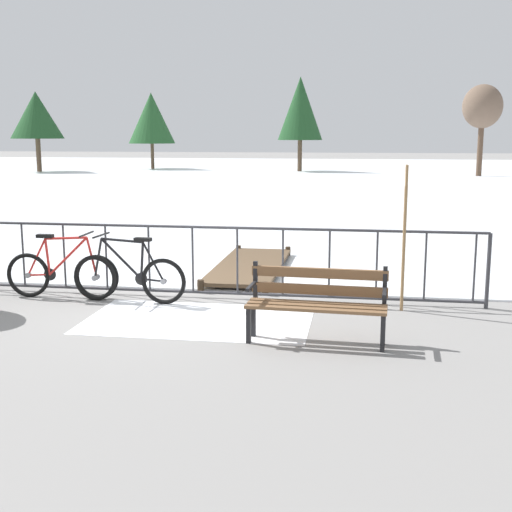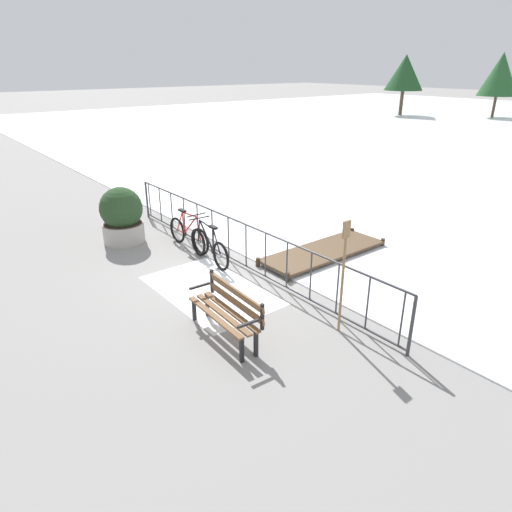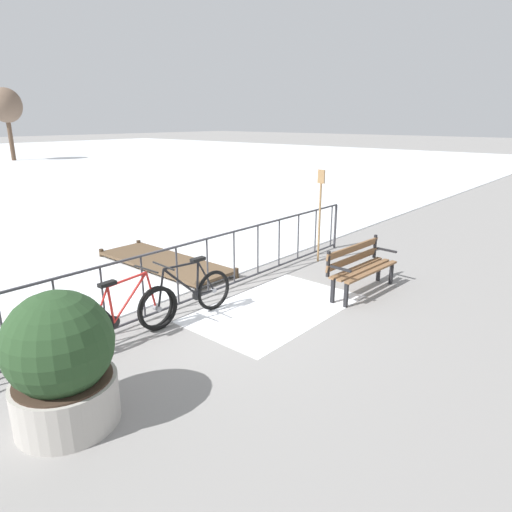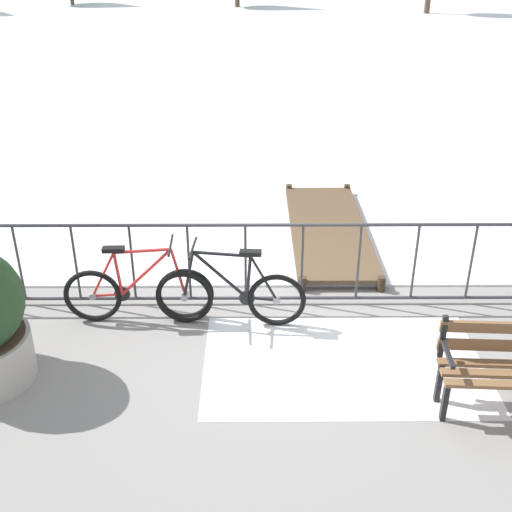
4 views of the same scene
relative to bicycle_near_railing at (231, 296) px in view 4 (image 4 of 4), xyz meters
The scene contains 7 objects.
ground_plane 0.75m from the bicycle_near_railing, 40.70° to the left, with size 160.00×160.00×0.00m, color gray.
frozen_pond 28.84m from the bicycle_near_railing, 89.01° to the left, with size 80.00×56.00×0.03m, color white.
snow_patch 1.47m from the bicycle_near_railing, 32.77° to the right, with size 2.91×1.75×0.01m, color white.
railing_fence 0.68m from the bicycle_near_railing, 40.70° to the left, with size 9.06×0.06×1.07m.
bicycle_near_railing is the anchor object (origin of this frame).
bicycle_second 1.06m from the bicycle_near_railing, behind, with size 1.71×0.52×0.97m.
wooden_dock 2.72m from the bicycle_near_railing, 59.71° to the left, with size 1.10×3.32×0.20m.
Camera 4 is at (-0.24, -6.52, 4.01)m, focal length 44.14 mm.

